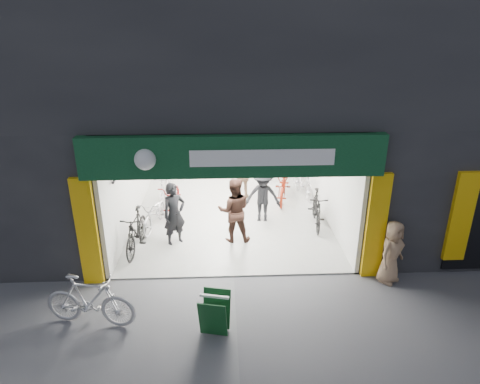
{
  "coord_description": "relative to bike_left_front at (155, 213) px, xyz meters",
  "views": [
    {
      "loc": [
        -0.24,
        -8.62,
        5.76
      ],
      "look_at": [
        0.21,
        1.5,
        1.57
      ],
      "focal_mm": 32.0,
      "sensor_mm": 36.0,
      "label": 1
    }
  ],
  "objects": [
    {
      "name": "customer_b",
      "position": [
        2.27,
        -0.9,
        0.45
      ],
      "size": [
        0.89,
        0.7,
        1.83
      ],
      "primitive_type": "imported",
      "rotation": [
        0.0,
        0.0,
        3.13
      ],
      "color": "#3D231B",
      "rests_on": "ground"
    },
    {
      "name": "bike_right_mid",
      "position": [
        4.0,
        1.85,
        0.08
      ],
      "size": [
        1.11,
        2.16,
        1.08
      ],
      "primitive_type": "imported",
      "rotation": [
        0.0,
        0.0,
        -0.2
      ],
      "color": "#98220D",
      "rests_on": "ground"
    },
    {
      "name": "bike_left_midback",
      "position": [
        0.4,
        1.09,
        0.03
      ],
      "size": [
        0.84,
        1.91,
        0.97
      ],
      "primitive_type": "imported",
      "rotation": [
        0.0,
        0.0,
        -0.1
      ],
      "color": "maroon",
      "rests_on": "ground"
    },
    {
      "name": "bike_left_back",
      "position": [
        0.1,
        1.66,
        0.08
      ],
      "size": [
        0.67,
        1.86,
        1.09
      ],
      "primitive_type": "imported",
      "rotation": [
        0.0,
        0.0,
        -0.09
      ],
      "color": "silver",
      "rests_on": "ground"
    },
    {
      "name": "sandwich_board",
      "position": [
        1.78,
        -4.58,
        0.0
      ],
      "size": [
        0.65,
        0.66,
        0.84
      ],
      "rotation": [
        0.0,
        0.0,
        -0.22
      ],
      "color": "#0F3D19",
      "rests_on": "ground"
    },
    {
      "name": "bike_left_front",
      "position": [
        0.0,
        0.0,
        0.0
      ],
      "size": [
        0.96,
        1.85,
        0.92
      ],
      "primitive_type": "imported",
      "rotation": [
        0.0,
        0.0,
        -0.21
      ],
      "color": "#BCBCC1",
      "rests_on": "ground"
    },
    {
      "name": "bike_left_midfront",
      "position": [
        -0.3,
        -1.3,
        0.1
      ],
      "size": [
        0.7,
        1.91,
        1.12
      ],
      "primitive_type": "imported",
      "rotation": [
        0.0,
        0.0,
        -0.09
      ],
      "color": "black",
      "rests_on": "ground"
    },
    {
      "name": "pedestrian_near",
      "position": [
        5.8,
        -2.98,
        0.3
      ],
      "size": [
        0.89,
        0.85,
        1.53
      ],
      "primitive_type": "imported",
      "rotation": [
        0.0,
        0.0,
        0.68
      ],
      "color": "#9C7A5A",
      "rests_on": "ground"
    },
    {
      "name": "customer_d",
      "position": [
        2.67,
        2.03,
        0.36
      ],
      "size": [
        1.03,
        0.65,
        1.64
      ],
      "primitive_type": "imported",
      "rotation": [
        0.0,
        0.0,
        2.87
      ],
      "color": "#8B6B51",
      "rests_on": "ground"
    },
    {
      "name": "customer_c",
      "position": [
        3.15,
        0.25,
        0.36
      ],
      "size": [
        1.12,
        0.74,
        1.63
      ],
      "primitive_type": "imported",
      "rotation": [
        0.0,
        0.0,
        -0.13
      ],
      "color": "black",
      "rests_on": "ground"
    },
    {
      "name": "bike_right_back",
      "position": [
        4.7,
        2.12,
        0.08
      ],
      "size": [
        0.86,
        1.86,
        1.08
      ],
      "primitive_type": "imported",
      "rotation": [
        0.0,
        0.0,
        0.2
      ],
      "color": "#B3B3B8",
      "rests_on": "ground"
    },
    {
      "name": "building",
      "position": [
        3.11,
        2.3,
        3.85
      ],
      "size": [
        17.0,
        10.27,
        8.0
      ],
      "color": "#232326",
      "rests_on": "ground"
    },
    {
      "name": "bike_right_front",
      "position": [
        4.7,
        -0.11,
        0.07
      ],
      "size": [
        0.7,
        1.82,
        1.07
      ],
      "primitive_type": "imported",
      "rotation": [
        0.0,
        0.0,
        -0.12
      ],
      "color": "black",
      "rests_on": "ground"
    },
    {
      "name": "ground",
      "position": [
        2.2,
        -2.68,
        -0.46
      ],
      "size": [
        60.0,
        60.0,
        0.0
      ],
      "primitive_type": "plane",
      "color": "#56565B",
      "rests_on": "ground"
    },
    {
      "name": "parked_bike",
      "position": [
        -0.69,
        -4.21,
        0.1
      ],
      "size": [
        1.94,
        0.89,
        1.12
      ],
      "primitive_type": "imported",
      "rotation": [
        0.0,
        0.0,
        1.37
      ],
      "color": "silver",
      "rests_on": "ground"
    },
    {
      "name": "customer_a",
      "position": [
        0.68,
        -1.0,
        0.42
      ],
      "size": [
        0.77,
        0.7,
        1.76
      ],
      "primitive_type": "imported",
      "rotation": [
        0.0,
        0.0,
        0.59
      ],
      "color": "black",
      "rests_on": "ground"
    }
  ]
}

